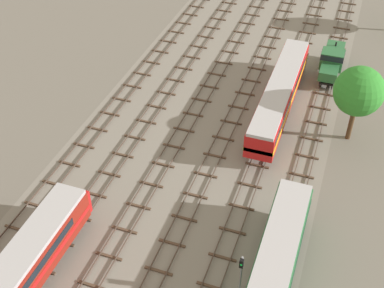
# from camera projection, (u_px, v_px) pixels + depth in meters

# --- Properties ---
(ground_plane) EXTENTS (480.00, 480.00, 0.00)m
(ground_plane) POSITION_uv_depth(u_px,v_px,m) (196.00, 149.00, 52.63)
(ground_plane) COLOR slate
(ballast_bed) EXTENTS (26.17, 176.00, 0.01)m
(ballast_bed) POSITION_uv_depth(u_px,v_px,m) (196.00, 149.00, 52.62)
(ballast_bed) COLOR gray
(ballast_bed) RESTS_ON ground
(track_far_left) EXTENTS (2.40, 126.00, 0.29)m
(track_far_left) POSITION_uv_depth(u_px,v_px,m) (104.00, 121.00, 56.11)
(track_far_left) COLOR #47382D
(track_far_left) RESTS_ON ground
(track_left) EXTENTS (2.40, 126.00, 0.29)m
(track_left) POSITION_uv_depth(u_px,v_px,m) (141.00, 129.00, 54.97)
(track_left) COLOR #47382D
(track_left) RESTS_ON ground
(track_centre_left) EXTENTS (2.40, 126.00, 0.29)m
(track_centre_left) POSITION_uv_depth(u_px,v_px,m) (179.00, 137.00, 53.84)
(track_centre_left) COLOR #47382D
(track_centre_left) RESTS_ON ground
(track_centre) EXTENTS (2.40, 126.00, 0.29)m
(track_centre) POSITION_uv_depth(u_px,v_px,m) (219.00, 146.00, 52.70)
(track_centre) COLOR #47382D
(track_centre) RESTS_ON ground
(track_centre_right) EXTENTS (2.40, 126.00, 0.29)m
(track_centre_right) POSITION_uv_depth(u_px,v_px,m) (261.00, 156.00, 51.56)
(track_centre_right) COLOR #47382D
(track_centre_right) RESTS_ON ground
(track_right) EXTENTS (2.40, 126.00, 0.29)m
(track_right) POSITION_uv_depth(u_px,v_px,m) (304.00, 165.00, 50.42)
(track_right) COLOR #47382D
(track_right) RESTS_ON ground
(diesel_railcar_centre_right_midfar) EXTENTS (2.96, 20.50, 3.80)m
(diesel_railcar_centre_right_midfar) POSITION_uv_depth(u_px,v_px,m) (280.00, 94.00, 55.86)
(diesel_railcar_centre_right_midfar) COLOR red
(diesel_railcar_centre_right_midfar) RESTS_ON ground
(shunter_loco_right_far) EXTENTS (2.74, 8.46, 3.10)m
(shunter_loco_right_far) POSITION_uv_depth(u_px,v_px,m) (332.00, 60.00, 62.65)
(shunter_loco_right_far) COLOR #286638
(shunter_loco_right_far) RESTS_ON ground
(signal_post_near) EXTENTS (0.28, 0.47, 4.63)m
(signal_post_near) POSITION_uv_depth(u_px,v_px,m) (241.00, 272.00, 37.14)
(signal_post_near) COLOR gray
(signal_post_near) RESTS_ON ground
(lineside_tree_1) EXTENTS (5.07, 5.07, 8.45)m
(lineside_tree_1) POSITION_uv_depth(u_px,v_px,m) (359.00, 92.00, 50.25)
(lineside_tree_1) COLOR #4C331E
(lineside_tree_1) RESTS_ON ground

